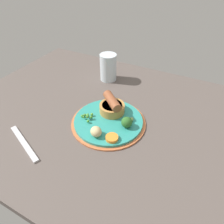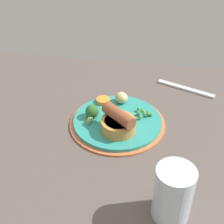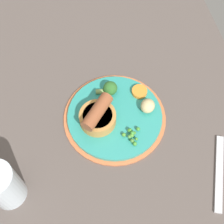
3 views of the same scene
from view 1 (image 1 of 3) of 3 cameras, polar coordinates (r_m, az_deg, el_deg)
The scene contains 9 objects.
dining_table at distance 72.83cm, azimuth -1.25°, elevation -1.27°, with size 110.00×80.00×3.00cm, color #564C47.
dinner_plate at distance 67.70cm, azimuth -1.02°, elevation -2.70°, with size 25.14×25.14×1.40cm.
sausage_pudding at distance 68.96cm, azimuth 0.11°, elevation 1.76°, with size 9.05×8.73×6.22cm.
pea_pile at distance 67.39cm, azimuth -6.98°, elevation -1.22°, with size 4.35×4.52×1.93cm.
broccoli_floret_near at distance 63.85cm, azimuth 4.31°, elevation -2.90°, with size 3.57×5.46×3.57cm.
potato_chunk_0 at distance 60.96cm, azimuth -4.58°, elevation -5.60°, with size 3.41×3.81×3.12cm, color #CCB77F.
carrot_slice_2 at distance 60.35cm, azimuth -0.03°, elevation -7.41°, with size 3.86×3.86×1.09cm, color orange.
fork at distance 66.78cm, azimuth -23.86°, elevation -8.10°, with size 18.00×1.60×0.60cm, color silver.
drinking_glass at distance 89.17cm, azimuth -1.08°, elevation 12.64°, with size 7.24×7.24×11.63cm, color silver.
Camera 1 is at (-26.84, 48.29, 48.94)cm, focal length 32.00 mm.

